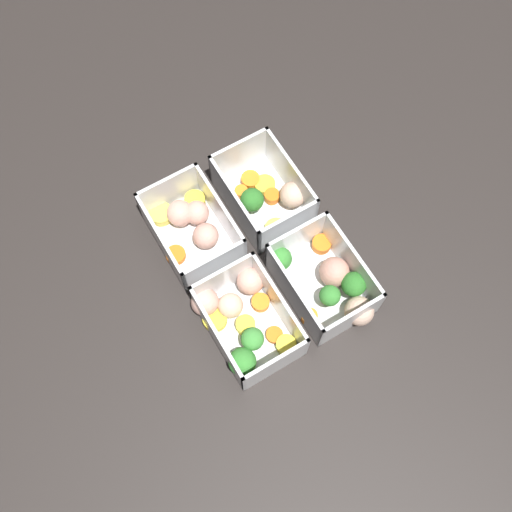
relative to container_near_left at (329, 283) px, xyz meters
name	(u,v)px	position (x,y,z in m)	size (l,w,h in m)	color
ground_plane	(256,263)	(0.09, 0.07, -0.03)	(4.00, 4.00, 0.00)	#282321
container_near_left	(329,283)	(0.00, 0.00, 0.00)	(0.16, 0.11, 0.08)	white
container_near_right	(267,195)	(0.17, 0.00, 0.00)	(0.15, 0.12, 0.08)	white
container_far_left	(242,319)	(0.02, 0.13, 0.00)	(0.16, 0.13, 0.08)	white
container_far_right	(192,226)	(0.18, 0.13, 0.00)	(0.16, 0.11, 0.08)	white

